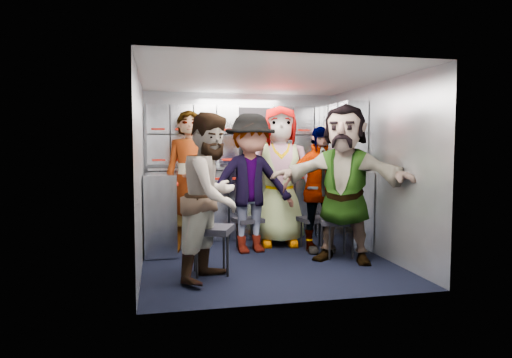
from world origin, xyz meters
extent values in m
plane|color=black|center=(0.00, 0.00, 0.00)|extent=(3.00, 3.00, 0.00)
cube|color=#999FA7|center=(0.00, 1.50, 1.05)|extent=(2.80, 0.04, 2.10)
cube|color=#999FA7|center=(-1.40, 0.00, 1.05)|extent=(0.04, 3.00, 2.10)
cube|color=#999FA7|center=(1.40, 0.00, 1.05)|extent=(0.04, 3.00, 2.10)
cube|color=silver|center=(0.00, 0.00, 2.10)|extent=(2.80, 3.00, 0.02)
cube|color=#9DA3AD|center=(0.00, 1.29, 0.49)|extent=(2.68, 0.38, 0.99)
cube|color=#9DA3AD|center=(-1.19, 0.56, 0.49)|extent=(0.38, 0.76, 0.99)
cube|color=#B1B3B8|center=(0.00, 1.29, 1.01)|extent=(2.68, 0.42, 0.03)
cube|color=#9DA3AD|center=(0.00, 1.35, 1.49)|extent=(2.68, 0.28, 0.82)
cube|color=#9DA3AD|center=(1.25, 0.70, 1.49)|extent=(0.28, 1.00, 0.82)
cube|color=#9DA3AD|center=(1.25, 0.60, 0.50)|extent=(0.28, 1.20, 1.00)
cube|color=#921207|center=(0.00, 1.09, 0.88)|extent=(2.60, 0.02, 0.03)
cube|color=black|center=(-0.69, -0.47, 0.47)|extent=(0.54, 0.53, 0.07)
cylinder|color=black|center=(-0.84, -0.61, 0.22)|extent=(0.03, 0.03, 0.45)
cylinder|color=black|center=(-0.53, -0.61, 0.22)|extent=(0.03, 0.03, 0.45)
cylinder|color=black|center=(-0.84, -0.34, 0.22)|extent=(0.03, 0.03, 0.45)
cylinder|color=black|center=(-0.53, -0.34, 0.22)|extent=(0.03, 0.03, 0.45)
cube|color=black|center=(-0.08, 0.59, 0.37)|extent=(0.41, 0.39, 0.05)
cylinder|color=black|center=(-0.21, 0.48, 0.18)|extent=(0.02, 0.02, 0.36)
cylinder|color=black|center=(0.04, 0.48, 0.18)|extent=(0.02, 0.02, 0.36)
cylinder|color=black|center=(-0.21, 0.70, 0.18)|extent=(0.02, 0.02, 0.36)
cylinder|color=black|center=(0.04, 0.70, 0.18)|extent=(0.02, 0.02, 0.36)
cube|color=black|center=(0.38, 0.92, 0.43)|extent=(0.46, 0.44, 0.06)
cylinder|color=black|center=(0.24, 0.80, 0.20)|extent=(0.02, 0.02, 0.41)
cylinder|color=black|center=(0.53, 0.80, 0.20)|extent=(0.02, 0.02, 0.41)
cylinder|color=black|center=(0.24, 1.04, 0.20)|extent=(0.02, 0.02, 0.41)
cylinder|color=black|center=(0.53, 1.04, 0.20)|extent=(0.02, 0.02, 0.41)
cube|color=black|center=(0.75, 0.43, 0.38)|extent=(0.40, 0.38, 0.05)
cylinder|color=black|center=(0.63, 0.32, 0.18)|extent=(0.02, 0.02, 0.36)
cylinder|color=black|center=(0.88, 0.32, 0.18)|extent=(0.02, 0.02, 0.36)
cylinder|color=black|center=(0.63, 0.54, 0.18)|extent=(0.02, 0.02, 0.36)
cylinder|color=black|center=(0.88, 0.54, 0.18)|extent=(0.02, 0.02, 0.36)
cube|color=black|center=(0.88, -0.07, 0.43)|extent=(0.48, 0.47, 0.06)
cylinder|color=black|center=(0.73, -0.20, 0.21)|extent=(0.02, 0.02, 0.41)
cylinder|color=black|center=(1.02, -0.20, 0.21)|extent=(0.02, 0.02, 0.41)
cylinder|color=black|center=(0.73, 0.05, 0.21)|extent=(0.02, 0.02, 0.41)
cylinder|color=black|center=(1.02, 0.05, 0.21)|extent=(0.02, 0.02, 0.41)
imported|color=black|center=(-0.82, 0.58, 0.89)|extent=(0.73, 0.57, 1.78)
imported|color=black|center=(-0.69, -0.65, 0.83)|extent=(0.98, 1.02, 1.66)
imported|color=black|center=(-0.08, 0.41, 0.87)|extent=(1.18, 0.76, 1.73)
imported|color=black|center=(0.38, 0.74, 0.93)|extent=(1.00, 0.74, 1.86)
imported|color=black|center=(0.75, 0.25, 0.79)|extent=(0.93, 0.41, 1.57)
imported|color=black|center=(0.88, -0.25, 0.91)|extent=(1.70, 1.39, 1.82)
cylinder|color=white|center=(-0.38, 1.24, 1.16)|extent=(0.06, 0.06, 0.26)
cylinder|color=white|center=(-0.49, 1.24, 1.14)|extent=(0.07, 0.07, 0.23)
cylinder|color=white|center=(0.52, 1.24, 1.14)|extent=(0.07, 0.07, 0.22)
cylinder|color=tan|center=(-0.70, 1.23, 1.08)|extent=(0.08, 0.08, 0.11)
cylinder|color=tan|center=(0.42, 1.23, 1.08)|extent=(0.09, 0.09, 0.11)
camera|label=1|loc=(-1.22, -5.14, 1.34)|focal=32.00mm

